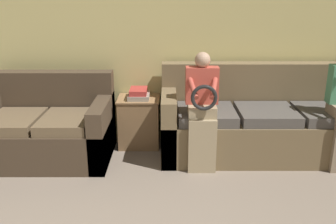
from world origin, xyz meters
name	(u,v)px	position (x,y,z in m)	size (l,w,h in m)	color
wall_back	(126,35)	(0.00, 3.21, 1.27)	(7.77, 0.06, 2.55)	#DBCC7F
couch_main	(261,123)	(1.55, 2.73, 0.35)	(2.26, 0.87, 0.98)	brown
couch_side	(45,130)	(-0.86, 2.62, 0.32)	(1.42, 0.92, 0.90)	#473828
child_left_seated	(201,107)	(0.83, 2.36, 0.65)	(0.34, 0.37, 1.20)	tan
side_shelf	(138,121)	(0.14, 2.95, 0.30)	(0.49, 0.43, 0.59)	olive
book_stack	(138,94)	(0.15, 2.94, 0.64)	(0.24, 0.31, 0.11)	gray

